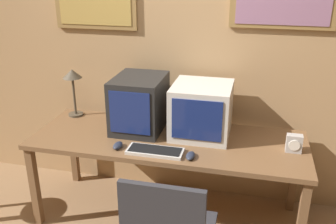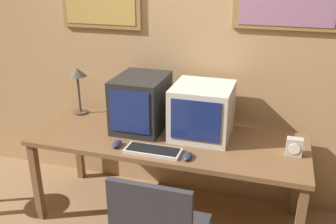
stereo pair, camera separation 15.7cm
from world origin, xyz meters
name	(u,v)px [view 2 (the right image)]	position (x,y,z in m)	size (l,w,h in m)	color
wall_back	(185,46)	(0.00, 1.14, 1.31)	(8.00, 0.08, 2.60)	tan
desk	(168,146)	(0.00, 0.67, 0.64)	(2.05, 0.75, 0.71)	brown
monitor_left	(141,103)	(-0.26, 0.80, 0.92)	(0.37, 0.47, 0.42)	black
monitor_right	(202,111)	(0.23, 0.80, 0.90)	(0.43, 0.45, 0.39)	beige
keyboard_main	(153,151)	(-0.03, 0.42, 0.72)	(0.39, 0.16, 0.03)	beige
mouse_near_keyboard	(188,156)	(0.22, 0.41, 0.72)	(0.06, 0.12, 0.03)	#282D3D
mouse_far_corner	(117,144)	(-0.31, 0.43, 0.72)	(0.06, 0.11, 0.04)	#282D3D
desk_clock	(294,147)	(0.90, 0.66, 0.77)	(0.11, 0.06, 0.13)	#B7B2AD
desk_lamp	(77,78)	(-0.88, 0.93, 1.02)	(0.16, 0.16, 0.41)	#4C4233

